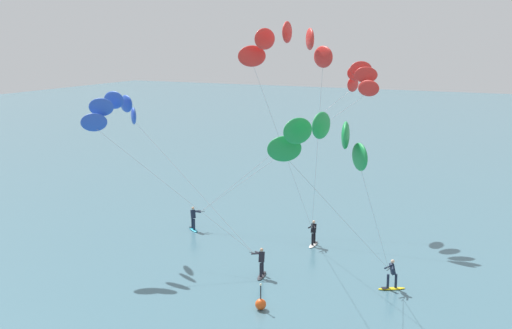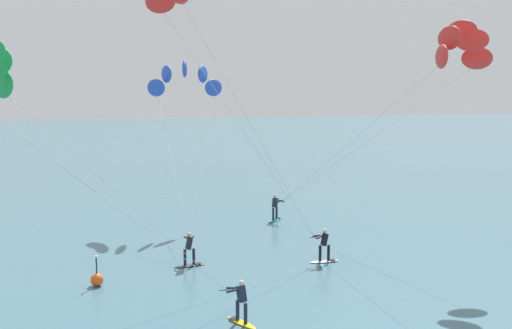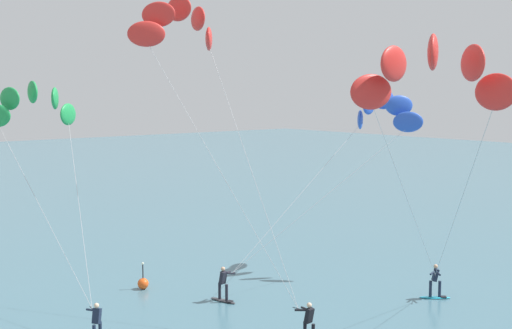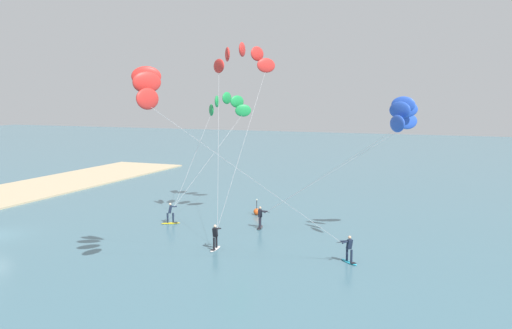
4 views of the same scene
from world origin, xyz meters
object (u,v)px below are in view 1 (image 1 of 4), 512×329
(kitesurfer_downwind, at_px, (353,84))
(marker_buoy, at_px, (261,304))
(kitesurfer_far_out, at_px, (289,55))
(kitesurfer_nearshore, at_px, (120,116))
(kitesurfer_mid_water, at_px, (325,148))

(kitesurfer_downwind, bearing_deg, marker_buoy, -177.34)
(kitesurfer_far_out, distance_m, kitesurfer_downwind, 13.20)
(kitesurfer_far_out, distance_m, marker_buoy, 12.71)
(kitesurfer_nearshore, distance_m, marker_buoy, 15.31)
(kitesurfer_far_out, height_order, marker_buoy, kitesurfer_far_out)
(kitesurfer_mid_water, relative_size, kitesurfer_downwind, 0.85)
(kitesurfer_downwind, bearing_deg, kitesurfer_nearshore, 136.49)
(kitesurfer_far_out, xyz_separation_m, kitesurfer_downwind, (12.97, 0.59, -2.39))
(kitesurfer_nearshore, relative_size, marker_buoy, 8.48)
(kitesurfer_far_out, bearing_deg, kitesurfer_downwind, 2.59)
(kitesurfer_far_out, bearing_deg, kitesurfer_nearshore, 84.15)
(kitesurfer_nearshore, distance_m, kitesurfer_downwind, 16.29)
(kitesurfer_mid_water, bearing_deg, kitesurfer_nearshore, 64.81)
(kitesurfer_nearshore, bearing_deg, kitesurfer_mid_water, -115.19)
(kitesurfer_mid_water, bearing_deg, kitesurfer_downwind, 14.43)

